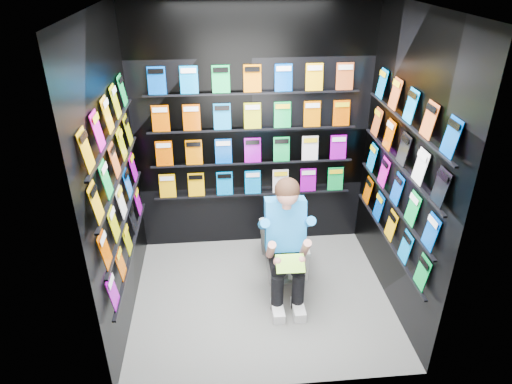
{
  "coord_description": "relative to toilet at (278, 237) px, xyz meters",
  "views": [
    {
      "loc": [
        -0.37,
        -3.35,
        2.95
      ],
      "look_at": [
        -0.04,
        0.15,
        1.07
      ],
      "focal_mm": 32.0,
      "sensor_mm": 36.0,
      "label": 1
    }
  ],
  "objects": [
    {
      "name": "reader",
      "position": [
        0.0,
        -0.38,
        0.38
      ],
      "size": [
        0.51,
        0.73,
        1.33
      ],
      "primitive_type": null,
      "rotation": [
        0.0,
        0.0,
        -0.02
      ],
      "color": "blue",
      "rests_on": "toilet"
    },
    {
      "name": "ceiling",
      "position": [
        -0.21,
        -0.48,
        2.23
      ],
      "size": [
        2.4,
        2.4,
        0.0
      ],
      "primitive_type": "plane",
      "color": "white",
      "rests_on": "floor"
    },
    {
      "name": "wall_right",
      "position": [
        0.99,
        -0.48,
        0.93
      ],
      "size": [
        0.04,
        2.0,
        2.6
      ],
      "primitive_type": "cube",
      "color": "black",
      "rests_on": "floor"
    },
    {
      "name": "comics_left",
      "position": [
        -1.38,
        -0.48,
        0.94
      ],
      "size": [
        0.06,
        1.7,
        1.37
      ],
      "primitive_type": null,
      "color": "#BF4F1F",
      "rests_on": "wall_left"
    },
    {
      "name": "longbox",
      "position": [
        0.17,
        -0.06,
        -0.22
      ],
      "size": [
        0.24,
        0.41,
        0.3
      ],
      "primitive_type": "cube",
      "rotation": [
        0.0,
        0.0,
        -0.05
      ],
      "color": "silver",
      "rests_on": "floor"
    },
    {
      "name": "held_comic",
      "position": [
        0.0,
        -0.73,
        0.21
      ],
      "size": [
        0.25,
        0.15,
        0.1
      ],
      "primitive_type": "cube",
      "rotation": [
        -0.96,
        0.0,
        -0.02
      ],
      "color": "green",
      "rests_on": "reader"
    },
    {
      "name": "longbox_lid",
      "position": [
        0.17,
        -0.06,
        -0.05
      ],
      "size": [
        0.26,
        0.43,
        0.03
      ],
      "primitive_type": "cube",
      "rotation": [
        0.0,
        0.0,
        -0.05
      ],
      "color": "silver",
      "rests_on": "longbox"
    },
    {
      "name": "comics_back",
      "position": [
        -0.21,
        0.49,
        0.94
      ],
      "size": [
        2.1,
        0.06,
        1.37
      ],
      "primitive_type": null,
      "color": "#BF4F1F",
      "rests_on": "wall_back"
    },
    {
      "name": "wall_back",
      "position": [
        -0.21,
        0.52,
        0.93
      ],
      "size": [
        2.4,
        0.04,
        2.6
      ],
      "primitive_type": "cube",
      "color": "black",
      "rests_on": "floor"
    },
    {
      "name": "wall_front",
      "position": [
        -0.21,
        -1.48,
        0.93
      ],
      "size": [
        2.4,
        0.04,
        2.6
      ],
      "primitive_type": "cube",
      "color": "black",
      "rests_on": "floor"
    },
    {
      "name": "toilet",
      "position": [
        0.0,
        0.0,
        0.0
      ],
      "size": [
        0.44,
        0.76,
        0.73
      ],
      "primitive_type": "imported",
      "rotation": [
        0.0,
        0.0,
        3.12
      ],
      "color": "silver",
      "rests_on": "floor"
    },
    {
      "name": "floor",
      "position": [
        -0.21,
        -0.48,
        -0.37
      ],
      "size": [
        2.4,
        2.4,
        0.0
      ],
      "primitive_type": "plane",
      "color": "slate",
      "rests_on": "ground"
    },
    {
      "name": "comics_right",
      "position": [
        0.96,
        -0.48,
        0.94
      ],
      "size": [
        0.06,
        1.7,
        1.37
      ],
      "primitive_type": null,
      "color": "#BF4F1F",
      "rests_on": "wall_right"
    },
    {
      "name": "wall_left",
      "position": [
        -1.41,
        -0.48,
        0.93
      ],
      "size": [
        0.04,
        2.0,
        2.6
      ],
      "primitive_type": "cube",
      "color": "black",
      "rests_on": "floor"
    }
  ]
}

